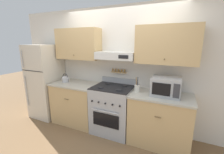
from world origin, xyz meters
TOP-DOWN VIEW (x-y plane):
  - ground_plane at (0.00, 0.00)m, footprint 16.00×16.00m
  - wall_back at (0.00, 0.64)m, footprint 5.20×0.46m
  - counter_left at (-0.92, 0.35)m, footprint 1.04×0.68m
  - counter_right at (0.93, 0.35)m, footprint 1.06×0.68m
  - stove_range at (0.00, 0.33)m, footprint 0.79×0.69m
  - refrigerator at (-1.81, 0.32)m, footprint 0.67×0.71m
  - tea_kettle at (-1.21, 0.35)m, footprint 0.20×0.15m
  - microwave at (0.99, 0.36)m, footprint 0.48×0.39m
  - utensil_crock at (0.49, 0.35)m, footprint 0.10×0.10m

SIDE VIEW (x-z plane):
  - ground_plane at x=0.00m, z-range 0.00..0.00m
  - counter_right at x=0.93m, z-range 0.00..0.93m
  - counter_left at x=-0.92m, z-range 0.00..0.93m
  - stove_range at x=0.00m, z-range -0.05..1.03m
  - refrigerator at x=-1.81m, z-range 0.00..1.77m
  - utensil_crock at x=0.49m, z-range 0.86..1.14m
  - tea_kettle at x=-1.21m, z-range 0.91..1.10m
  - microwave at x=0.99m, z-range 0.93..1.25m
  - wall_back at x=0.00m, z-range 0.16..2.71m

